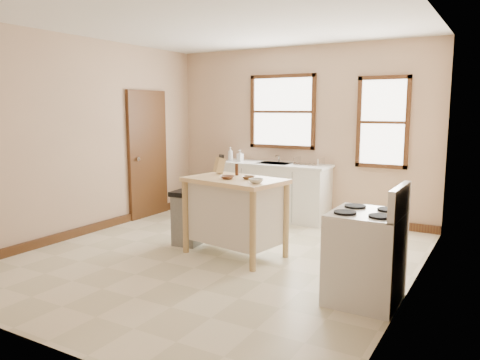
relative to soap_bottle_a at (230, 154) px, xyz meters
The scene contains 23 objects.
floor 2.66m from the soap_bottle_a, 62.65° to the right, with size 5.00×5.00×0.00m, color #F1E4BF.
ceiling 3.02m from the soap_bottle_a, 62.65° to the right, with size 5.00×5.00×0.00m, color white.
wall_back 1.23m from the soap_bottle_a, 16.09° to the left, with size 4.50×0.04×2.80m, color tan.
wall_left 2.48m from the soap_bottle_a, 117.34° to the right, with size 0.04×5.00×2.80m, color tan.
wall_right 4.03m from the soap_bottle_a, 32.80° to the right, with size 0.04×5.00×2.80m, color tan.
window_main 1.13m from the soap_bottle_a, 20.25° to the left, with size 1.17×0.06×1.22m, color #3D1E10, non-canonical shape.
window_side 2.56m from the soap_bottle_a, ahead, with size 0.77×0.06×1.37m, color #3D1E10, non-canonical shape.
door_left 1.39m from the soap_bottle_a, 141.09° to the right, with size 0.06×0.90×2.10m, color #3D1E10.
baseboard_back 1.52m from the soap_bottle_a, 14.67° to the left, with size 4.50×0.04×0.12m, color #3D1E10.
baseboard_left 2.62m from the soap_bottle_a, 116.71° to the right, with size 0.04×5.00×0.12m, color #3D1E10.
sink_counter 1.01m from the soap_bottle_a, ahead, with size 1.86×0.62×0.92m, color silver, non-canonical shape.
faucet 0.85m from the soap_bottle_a, 13.92° to the left, with size 0.03×0.03×0.22m, color silver.
soap_bottle_a is the anchor object (origin of this frame).
soap_bottle_b 0.22m from the soap_bottle_a, 10.27° to the right, with size 0.09×0.09×0.19m, color #B2B2B2.
dish_rack 1.42m from the soap_bottle_a, ahead, with size 0.43×0.32×0.11m, color silver, non-canonical shape.
kitchen_island 2.43m from the soap_bottle_a, 57.47° to the right, with size 1.18×0.75×0.96m, color #ECB78B, non-canonical shape.
knife_block 1.97m from the soap_bottle_a, 62.91° to the right, with size 0.10×0.10×0.20m, color tan, non-canonical shape.
pepper_grinder 2.11m from the soap_bottle_a, 56.60° to the right, with size 0.04×0.04×0.15m, color #3D2010.
bowl_a 2.43m from the soap_bottle_a, 59.60° to the right, with size 0.16×0.16×0.04m, color brown.
bowl_b 2.45m from the soap_bottle_a, 53.71° to the right, with size 0.15×0.15×0.04m, color brown.
bowl_c 2.77m from the soap_bottle_a, 52.76° to the right, with size 0.17×0.17×0.05m, color silver.
trash_bin 2.12m from the soap_bottle_a, 75.50° to the right, with size 0.37×0.31×0.73m, color gray, non-canonical shape.
gas_stove 4.03m from the soap_bottle_a, 40.40° to the right, with size 0.69×0.70×1.13m, color silver, non-canonical shape.
Camera 1 is at (3.02, -4.66, 1.80)m, focal length 35.00 mm.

